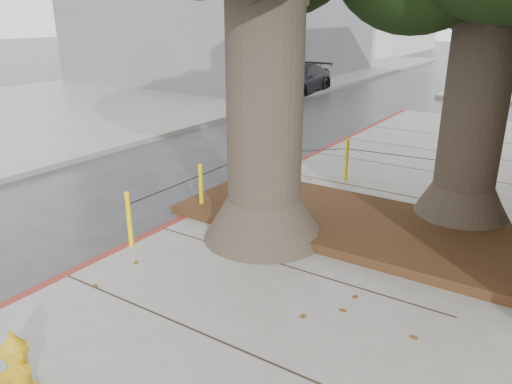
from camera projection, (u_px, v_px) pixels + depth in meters
ground at (168, 329)px, 6.24m from camera, size 140.00×140.00×0.00m
sidewalk_opposite at (86, 103)px, 21.31m from camera, size 14.00×60.00×0.15m
curb_red at (181, 222)px, 9.21m from camera, size 0.14×26.00×0.16m
planter_bed at (358, 224)px, 8.75m from camera, size 6.40×2.60×0.16m
bollard_ring at (285, 176)px, 9.89m from camera, size 3.79×5.39×0.95m
fire_hydrant at (16, 365)px, 4.84m from camera, size 0.39×0.35×0.73m
car_dark at (299, 80)px, 23.91m from camera, size 2.25×4.86×1.38m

